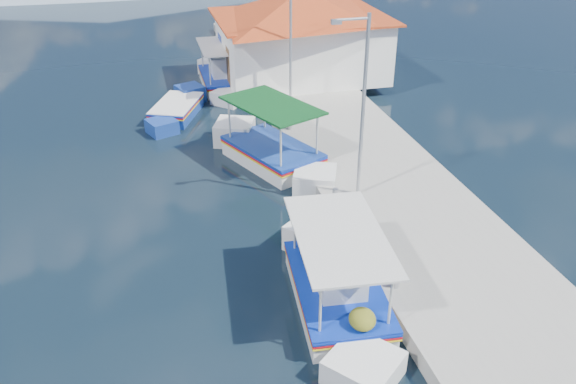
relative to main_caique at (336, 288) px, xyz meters
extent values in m
plane|color=black|center=(-2.28, 2.62, -0.47)|extent=(160.00, 160.00, 0.00)
cube|color=gray|center=(3.62, 8.62, -0.22)|extent=(5.00, 44.00, 0.50)
cylinder|color=#A5A8AD|center=(1.52, -0.38, 0.18)|extent=(0.20, 0.20, 0.30)
cylinder|color=#A5A8AD|center=(1.52, 4.62, 0.18)|extent=(0.20, 0.20, 0.30)
cylinder|color=#A5A8AD|center=(1.52, 10.62, 0.18)|extent=(0.20, 0.20, 0.30)
cylinder|color=#A5A8AD|center=(1.52, 16.62, 0.18)|extent=(0.20, 0.20, 0.30)
cube|color=silver|center=(0.01, -0.07, -0.26)|extent=(2.45, 4.28, 0.90)
cube|color=silver|center=(-0.25, 2.63, -0.15)|extent=(2.11, 2.11, 0.99)
cube|color=silver|center=(0.25, -2.70, -0.26)|extent=(2.05, 2.05, 0.85)
cube|color=#0B2999|center=(0.01, -0.07, 0.15)|extent=(2.53, 4.41, 0.06)
cube|color=red|center=(0.01, -0.07, 0.08)|extent=(2.53, 4.41, 0.05)
cube|color=yellow|center=(0.01, -0.07, 0.01)|extent=(2.53, 4.41, 0.04)
cube|color=#0B2999|center=(0.01, -0.07, 0.22)|extent=(2.54, 4.37, 0.05)
cube|color=brown|center=(0.01, -0.07, 0.19)|extent=(2.28, 4.18, 0.05)
cube|color=silver|center=(0.03, -0.36, 0.71)|extent=(1.25, 1.33, 1.04)
cube|color=silver|center=(0.03, -0.36, 1.25)|extent=(1.37, 1.43, 0.06)
cylinder|color=beige|center=(-0.98, 1.57, 0.95)|extent=(0.07, 0.07, 1.51)
cylinder|color=beige|center=(0.67, 1.72, 0.95)|extent=(0.07, 0.07, 1.51)
cylinder|color=beige|center=(-0.66, -1.87, 0.95)|extent=(0.07, 0.07, 1.51)
cylinder|color=beige|center=(0.99, -1.71, 0.95)|extent=(0.07, 0.07, 1.51)
cube|color=silver|center=(0.01, -0.07, 1.70)|extent=(2.56, 4.29, 0.07)
ellipsoid|color=#454D14|center=(-0.49, 1.21, 0.46)|extent=(0.72, 0.79, 0.54)
ellipsoid|color=#454D14|center=(0.12, 1.74, 0.42)|extent=(0.61, 0.67, 0.45)
ellipsoid|color=#454D14|center=(0.35, -1.75, 0.43)|extent=(0.64, 0.71, 0.48)
sphere|color=#D24506|center=(0.89, 0.58, 0.90)|extent=(0.38, 0.38, 0.38)
cube|color=silver|center=(0.27, 8.58, -0.24)|extent=(3.51, 4.45, 1.00)
cube|color=silver|center=(1.33, 11.00, -0.11)|extent=(1.97, 1.97, 1.11)
cube|color=silver|center=(-0.75, 6.24, -0.24)|extent=(1.91, 1.91, 0.95)
cube|color=#0B2999|center=(0.27, 8.58, 0.22)|extent=(3.62, 4.58, 0.06)
cube|color=red|center=(0.27, 8.58, 0.14)|extent=(3.62, 4.58, 0.05)
cube|color=yellow|center=(0.27, 8.58, 0.07)|extent=(3.62, 4.58, 0.04)
cube|color=navy|center=(0.27, 8.58, 0.30)|extent=(3.62, 4.55, 0.05)
cube|color=brown|center=(0.27, 8.58, 0.27)|extent=(3.33, 4.31, 0.05)
cylinder|color=beige|center=(0.16, 10.43, 1.11)|extent=(0.07, 0.07, 1.69)
cylinder|color=beige|center=(1.71, 9.75, 1.11)|extent=(0.07, 0.07, 1.69)
cylinder|color=beige|center=(-1.16, 7.41, 1.11)|extent=(0.07, 0.07, 1.69)
cylinder|color=beige|center=(0.38, 6.73, 1.11)|extent=(0.07, 0.07, 1.69)
cube|color=#0D431A|center=(0.27, 8.58, 1.96)|extent=(3.61, 4.49, 0.07)
cube|color=navy|center=(-2.89, 14.57, -0.27)|extent=(2.73, 3.49, 0.86)
cube|color=navy|center=(-3.72, 16.47, -0.16)|extent=(1.52, 1.52, 0.95)
cube|color=navy|center=(-2.09, 12.74, -0.27)|extent=(1.48, 1.48, 0.82)
cube|color=#0B2999|center=(-2.89, 14.57, 0.13)|extent=(2.81, 3.59, 0.05)
cube|color=red|center=(-2.89, 14.57, 0.05)|extent=(2.81, 3.59, 0.05)
cube|color=yellow|center=(-2.89, 14.57, -0.01)|extent=(2.81, 3.59, 0.04)
cube|color=silver|center=(-2.89, 14.57, 0.19)|extent=(2.82, 3.57, 0.05)
cube|color=brown|center=(-2.89, 14.57, 0.16)|extent=(2.59, 3.38, 0.05)
cube|color=silver|center=(-0.20, 18.17, -0.26)|extent=(2.03, 3.85, 0.90)
cube|color=silver|center=(-0.22, 20.72, -0.15)|extent=(2.03, 2.03, 1.00)
cube|color=silver|center=(-0.18, 15.70, -0.26)|extent=(1.98, 1.98, 0.86)
cube|color=#0B2999|center=(-0.20, 18.17, 0.16)|extent=(2.09, 3.96, 0.06)
cube|color=red|center=(-0.20, 18.17, 0.08)|extent=(2.09, 3.96, 0.05)
cube|color=yellow|center=(-0.20, 18.17, 0.01)|extent=(2.09, 3.96, 0.04)
cube|color=#0B2999|center=(-0.20, 18.17, 0.22)|extent=(2.11, 3.93, 0.05)
cube|color=brown|center=(-0.20, 18.17, 0.19)|extent=(1.87, 3.77, 0.05)
cube|color=silver|center=(-0.20, 17.88, 0.72)|extent=(1.11, 1.25, 1.05)
cube|color=silver|center=(-0.20, 17.88, 1.26)|extent=(1.21, 1.34, 0.06)
cylinder|color=beige|center=(-1.01, 19.77, 0.95)|extent=(0.07, 0.07, 1.52)
cylinder|color=beige|center=(0.58, 19.78, 0.95)|extent=(0.07, 0.07, 1.52)
cylinder|color=beige|center=(-0.98, 16.55, 0.95)|extent=(0.07, 0.07, 1.52)
cylinder|color=beige|center=(0.61, 16.57, 0.95)|extent=(0.07, 0.07, 1.52)
cube|color=silver|center=(-0.20, 18.17, 1.71)|extent=(2.13, 3.85, 0.07)
cube|color=white|center=(3.92, 17.62, 1.53)|extent=(8.00, 6.00, 3.00)
cube|color=#BA3A19|center=(3.92, 17.62, 3.08)|extent=(8.64, 6.48, 0.10)
pyramid|color=#BA3A19|center=(3.92, 17.62, 3.73)|extent=(10.49, 10.49, 1.40)
cube|color=brown|center=(-0.06, 16.62, 1.03)|extent=(0.06, 1.00, 2.00)
cube|color=#0B2999|center=(-0.06, 19.12, 1.63)|extent=(0.06, 1.20, 0.90)
cylinder|color=#A5A8AD|center=(2.32, 4.62, 3.03)|extent=(0.12, 0.12, 6.00)
cylinder|color=#A5A8AD|center=(1.82, 4.62, 5.88)|extent=(1.00, 0.08, 0.08)
cube|color=#A5A8AD|center=(1.32, 4.62, 5.83)|extent=(0.30, 0.14, 0.14)
cylinder|color=#A5A8AD|center=(2.32, 13.62, 3.03)|extent=(0.12, 0.12, 6.00)
camera|label=1|loc=(-4.30, -11.64, 9.72)|focal=36.71mm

